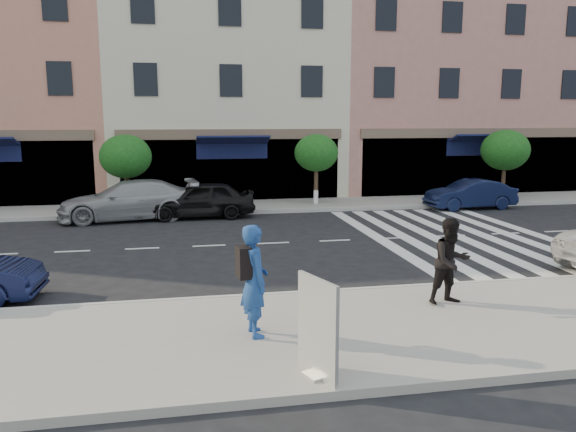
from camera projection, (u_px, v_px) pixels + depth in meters
The scene contains 15 objects.
ground at pixel (299, 279), 13.73m from camera, with size 120.00×120.00×0.00m, color black.
sidewalk_near at pixel (342, 332), 10.09m from camera, with size 60.00×4.50×0.15m, color gray.
sidewalk_far at pixel (248, 207), 24.36m from camera, with size 60.00×3.00×0.15m, color gray.
building_west_mid at pixel (4, 52), 26.97m from camera, with size 10.00×9.00×14.00m, color tan.
building_centre at pixel (223, 86), 29.14m from camera, with size 11.00×9.00×11.00m, color beige.
building_east_mid at pixel (440, 70), 31.16m from camera, with size 13.00×9.00×13.00m, color tan.
street_tree_wb at pixel (126, 157), 22.87m from camera, with size 2.10×2.10×3.06m.
street_tree_c at pixel (316, 153), 24.32m from camera, with size 1.90×1.90×3.04m.
street_tree_ea at pixel (505, 150), 25.96m from camera, with size 2.20×2.20×3.19m.
photographer at pixel (255, 280), 9.64m from camera, with size 0.71×0.47×1.96m, color navy.
walker at pixel (451, 261), 11.30m from camera, with size 0.86×0.67×1.76m, color black.
poster_board at pixel (318, 330), 8.10m from camera, with size 0.44×0.94×1.49m.
car_far_left at pixel (129, 200), 21.53m from camera, with size 2.12×5.21×1.51m, color #939498.
car_far_mid at pixel (200, 200), 21.97m from camera, with size 1.70×4.22×1.44m, color black.
car_far_right at pixel (470, 194), 24.15m from camera, with size 1.34×3.84×1.27m, color #0E1533.
Camera 1 is at (-2.73, -12.98, 3.89)m, focal length 35.00 mm.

